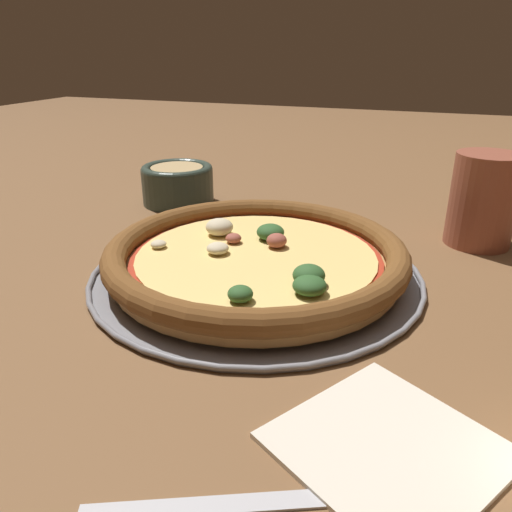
% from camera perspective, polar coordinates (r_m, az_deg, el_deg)
% --- Properties ---
extents(ground_plane, '(3.00, 3.00, 0.00)m').
position_cam_1_polar(ground_plane, '(0.54, 0.00, -2.34)').
color(ground_plane, brown).
extents(pizza_tray, '(0.35, 0.35, 0.01)m').
position_cam_1_polar(pizza_tray, '(0.54, 0.00, -1.97)').
color(pizza_tray, gray).
rests_on(pizza_tray, ground_plane).
extents(pizza, '(0.32, 0.32, 0.04)m').
position_cam_1_polar(pizza, '(0.53, 0.01, 0.05)').
color(pizza, tan).
rests_on(pizza, pizza_tray).
extents(bowl_near, '(0.11, 0.11, 0.06)m').
position_cam_1_polar(bowl_near, '(0.79, -8.94, 8.31)').
color(bowl_near, '#334238').
rests_on(bowl_near, ground_plane).
extents(drinking_cup, '(0.08, 0.08, 0.11)m').
position_cam_1_polar(drinking_cup, '(0.67, 24.54, 5.83)').
color(drinking_cup, brown).
rests_on(drinking_cup, ground_plane).
extents(napkin, '(0.17, 0.17, 0.01)m').
position_cam_1_polar(napkin, '(0.34, 14.88, -20.05)').
color(napkin, beige).
rests_on(napkin, ground_plane).
extents(fork, '(0.09, 0.17, 0.00)m').
position_cam_1_polar(fork, '(0.30, 1.71, -26.17)').
color(fork, '#B7B7BC').
rests_on(fork, ground_plane).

